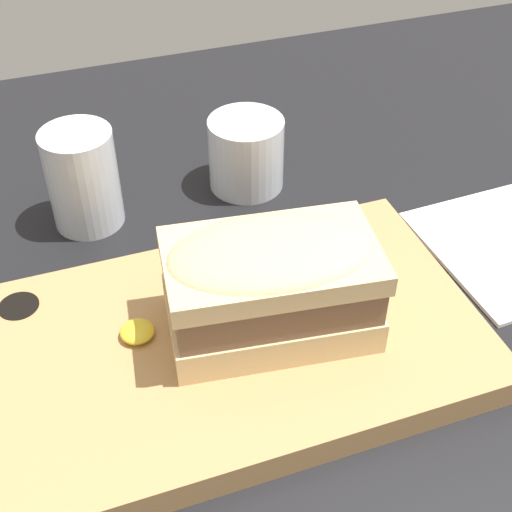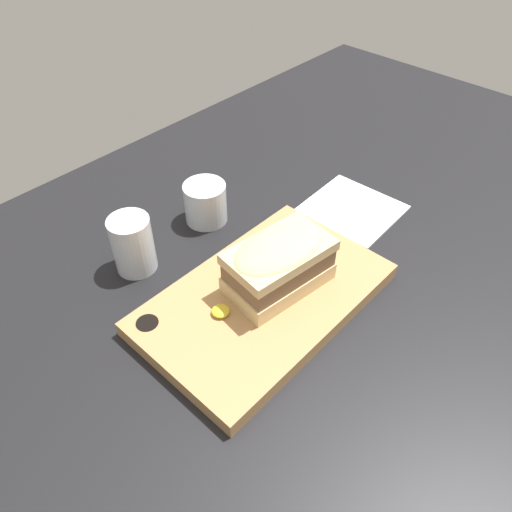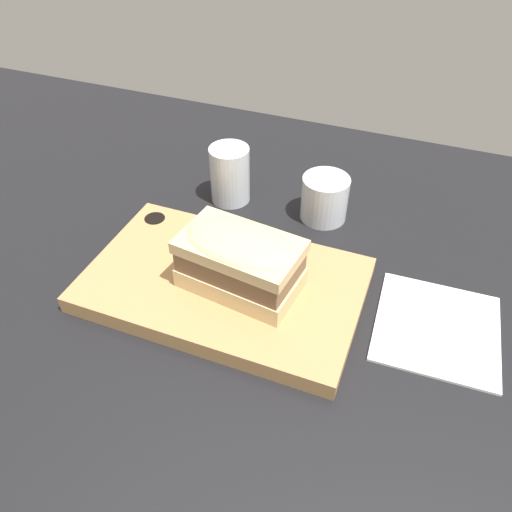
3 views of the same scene
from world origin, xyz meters
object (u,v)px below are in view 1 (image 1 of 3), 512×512
object	(u,v)px
sandwich	(271,281)
wine_glass	(246,156)
water_glass	(84,184)
serving_board	(235,342)

from	to	relation	value
sandwich	wine_glass	distance (cm)	22.83
sandwich	water_glass	bearing A→B (deg)	116.89
sandwich	water_glass	distance (cm)	23.84
water_glass	wine_glass	distance (cm)	16.19
sandwich	serving_board	bearing A→B (deg)	172.51
serving_board	water_glass	bearing A→B (deg)	110.90
sandwich	water_glass	xyz separation A→B (cm)	(-10.70, 21.10, -2.98)
serving_board	wine_glass	size ratio (longest dim) A/B	4.95
serving_board	water_glass	distance (cm)	22.38
serving_board	sandwich	size ratio (longest dim) A/B	2.27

